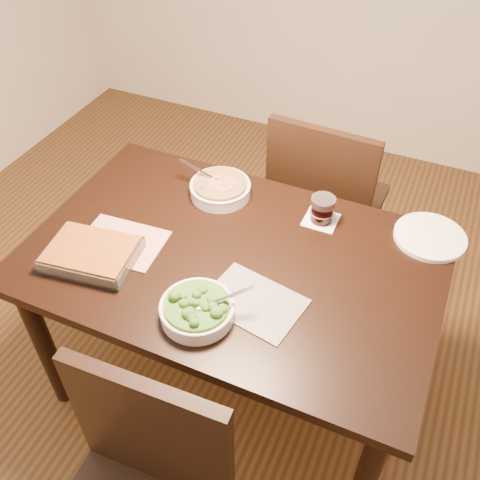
# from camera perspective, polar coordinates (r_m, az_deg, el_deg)

# --- Properties ---
(ground) EXTENTS (4.00, 4.00, 0.00)m
(ground) POSITION_cam_1_polar(r_m,az_deg,el_deg) (2.41, -0.66, -14.40)
(ground) COLOR #3F2412
(ground) RESTS_ON ground
(table) EXTENTS (1.40, 0.90, 0.75)m
(table) POSITION_cam_1_polar(r_m,az_deg,el_deg) (1.89, -0.81, -3.73)
(table) COLOR black
(table) RESTS_ON ground
(magazine_a) EXTENTS (0.31, 0.23, 0.01)m
(magazine_a) POSITION_cam_1_polar(r_m,az_deg,el_deg) (1.91, -12.53, -0.23)
(magazine_a) COLOR #B13244
(magazine_a) RESTS_ON table
(magazine_b) EXTENTS (0.33, 0.26, 0.01)m
(magazine_b) POSITION_cam_1_polar(r_m,az_deg,el_deg) (1.68, 1.51, -6.61)
(magazine_b) COLOR #25252C
(magazine_b) RESTS_ON table
(coaster) EXTENTS (0.12, 0.12, 0.00)m
(coaster) POSITION_cam_1_polar(r_m,az_deg,el_deg) (1.98, 8.61, 2.15)
(coaster) COLOR white
(coaster) RESTS_ON table
(stew_bowl) EXTENTS (0.26, 0.23, 0.09)m
(stew_bowl) POSITION_cam_1_polar(r_m,az_deg,el_deg) (2.05, -2.12, 5.56)
(stew_bowl) COLOR white
(stew_bowl) RESTS_ON table
(broccoli_bowl) EXTENTS (0.23, 0.23, 0.09)m
(broccoli_bowl) POSITION_cam_1_polar(r_m,az_deg,el_deg) (1.63, -4.60, -7.38)
(broccoli_bowl) COLOR white
(broccoli_bowl) RESTS_ON table
(baking_dish) EXTENTS (0.32, 0.26, 0.05)m
(baking_dish) POSITION_cam_1_polar(r_m,az_deg,el_deg) (1.86, -15.55, -1.46)
(baking_dish) COLOR silver
(baking_dish) RESTS_ON table
(wine_tumbler) EXTENTS (0.09, 0.09, 0.10)m
(wine_tumbler) POSITION_cam_1_polar(r_m,az_deg,el_deg) (1.94, 8.78, 3.32)
(wine_tumbler) COLOR black
(wine_tumbler) RESTS_ON coaster
(dinner_plate) EXTENTS (0.25, 0.25, 0.02)m
(dinner_plate) POSITION_cam_1_polar(r_m,az_deg,el_deg) (1.99, 19.60, 0.32)
(dinner_plate) COLOR white
(dinner_plate) RESTS_ON table
(chair_far) EXTENTS (0.47, 0.47, 0.97)m
(chair_far) POSITION_cam_1_polar(r_m,az_deg,el_deg) (2.41, 8.94, 4.24)
(chair_far) COLOR black
(chair_far) RESTS_ON ground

